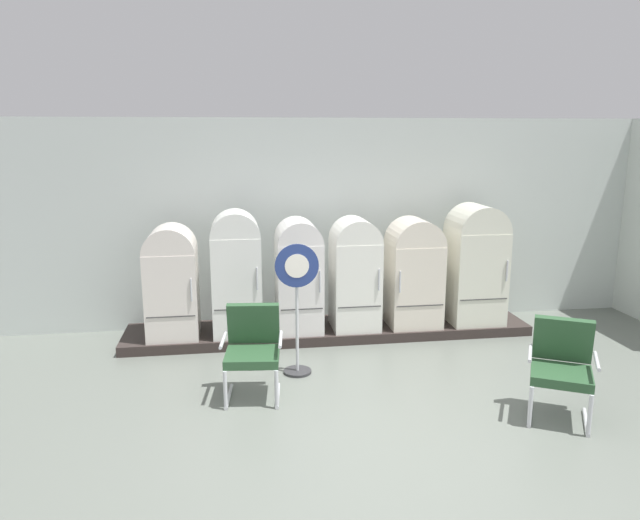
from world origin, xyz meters
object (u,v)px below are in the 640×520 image
(refrigerator_3, at_px, (355,270))
(refrigerator_5, at_px, (475,261))
(refrigerator_0, at_px, (172,279))
(refrigerator_2, at_px, (299,272))
(refrigerator_4, at_px, (414,270))
(armchair_right, at_px, (562,364))
(refrigerator_1, at_px, (236,269))
(sign_stand, at_px, (297,309))
(armchair_left, at_px, (253,346))

(refrigerator_3, height_order, refrigerator_5, refrigerator_5)
(refrigerator_0, bearing_deg, refrigerator_2, 0.52)
(refrigerator_4, distance_m, refrigerator_5, 0.88)
(refrigerator_2, bearing_deg, refrigerator_0, -179.48)
(armchair_right, bearing_deg, refrigerator_1, 140.37)
(refrigerator_5, bearing_deg, refrigerator_4, -178.94)
(refrigerator_2, height_order, armchair_right, refrigerator_2)
(refrigerator_4, height_order, refrigerator_5, refrigerator_5)
(refrigerator_1, xyz_separation_m, sign_stand, (0.66, -1.13, -0.21))
(refrigerator_1, xyz_separation_m, refrigerator_5, (3.23, 0.03, 0.00))
(refrigerator_1, distance_m, refrigerator_3, 1.55)
(refrigerator_2, distance_m, armchair_right, 3.42)
(refrigerator_5, bearing_deg, refrigerator_1, -179.39)
(refrigerator_3, xyz_separation_m, armchair_left, (-1.41, -1.62, -0.38))
(refrigerator_1, bearing_deg, armchair_left, -85.02)
(refrigerator_2, relative_size, sign_stand, 0.98)
(refrigerator_0, height_order, refrigerator_2, refrigerator_2)
(refrigerator_1, relative_size, sign_stand, 1.06)
(armchair_right, bearing_deg, refrigerator_2, 131.14)
(refrigerator_5, bearing_deg, refrigerator_0, -179.89)
(refrigerator_2, distance_m, armchair_left, 1.81)
(refrigerator_1, height_order, armchair_right, refrigerator_1)
(refrigerator_3, relative_size, refrigerator_5, 0.91)
(refrigerator_1, distance_m, refrigerator_4, 2.36)
(refrigerator_3, distance_m, refrigerator_4, 0.80)
(refrigerator_2, xyz_separation_m, refrigerator_4, (1.55, -0.02, -0.02))
(refrigerator_0, height_order, armchair_left, refrigerator_0)
(refrigerator_3, bearing_deg, armchair_right, -59.53)
(refrigerator_5, xyz_separation_m, armchair_right, (-0.18, -2.55, -0.45))
(refrigerator_2, distance_m, sign_stand, 1.19)
(refrigerator_3, bearing_deg, refrigerator_5, 0.69)
(armchair_left, bearing_deg, refrigerator_3, 48.88)
(refrigerator_3, distance_m, armchair_right, 2.96)
(refrigerator_2, height_order, refrigerator_5, refrigerator_5)
(refrigerator_0, bearing_deg, refrigerator_1, -1.88)
(refrigerator_3, relative_size, armchair_right, 1.55)
(refrigerator_5, relative_size, armchair_left, 1.70)
(armchair_right, relative_size, sign_stand, 0.63)
(refrigerator_4, xyz_separation_m, refrigerator_5, (0.87, 0.02, 0.09))
(refrigerator_2, relative_size, armchair_right, 1.55)
(refrigerator_1, distance_m, armchair_right, 3.98)
(refrigerator_0, height_order, armchair_right, refrigerator_0)
(refrigerator_0, xyz_separation_m, sign_stand, (1.47, -1.15, -0.12))
(armchair_right, bearing_deg, refrigerator_3, 120.47)
(refrigerator_3, bearing_deg, refrigerator_2, 177.90)
(refrigerator_1, distance_m, sign_stand, 1.32)
(refrigerator_0, relative_size, refrigerator_5, 0.88)
(refrigerator_1, bearing_deg, refrigerator_4, 0.44)
(refrigerator_2, xyz_separation_m, armchair_left, (-0.67, -1.65, -0.38))
(refrigerator_1, distance_m, refrigerator_2, 0.81)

